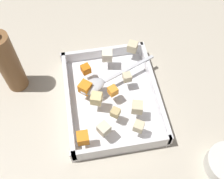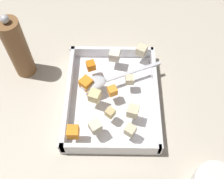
% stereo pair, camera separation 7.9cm
% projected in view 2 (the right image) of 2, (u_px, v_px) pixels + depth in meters
% --- Properties ---
extents(ground_plane, '(4.00, 4.00, 0.00)m').
position_uv_depth(ground_plane, '(111.00, 105.00, 0.84)').
color(ground_plane, '#BCB29E').
extents(baking_dish, '(0.34, 0.27, 0.05)m').
position_uv_depth(baking_dish, '(112.00, 98.00, 0.83)').
color(baking_dish, silver).
rests_on(baking_dish, ground_plane).
extents(carrot_chunk_corner_sw, '(0.03, 0.03, 0.02)m').
position_uv_depth(carrot_chunk_corner_sw, '(112.00, 91.00, 0.79)').
color(carrot_chunk_corner_sw, orange).
rests_on(carrot_chunk_corner_sw, baking_dish).
extents(carrot_chunk_near_spoon, '(0.03, 0.03, 0.03)m').
position_uv_depth(carrot_chunk_near_spoon, '(91.00, 66.00, 0.84)').
color(carrot_chunk_near_spoon, orange).
rests_on(carrot_chunk_near_spoon, baking_dish).
extents(carrot_chunk_mid_right, '(0.04, 0.04, 0.03)m').
position_uv_depth(carrot_chunk_mid_right, '(86.00, 83.00, 0.80)').
color(carrot_chunk_mid_right, orange).
rests_on(carrot_chunk_mid_right, baking_dish).
extents(carrot_chunk_corner_nw, '(0.03, 0.03, 0.03)m').
position_uv_depth(carrot_chunk_corner_nw, '(73.00, 132.00, 0.72)').
color(carrot_chunk_corner_nw, orange).
rests_on(carrot_chunk_corner_nw, baking_dish).
extents(potato_chunk_far_left, '(0.04, 0.04, 0.03)m').
position_uv_depth(potato_chunk_far_left, '(133.00, 111.00, 0.75)').
color(potato_chunk_far_left, beige).
rests_on(potato_chunk_far_left, baking_dish).
extents(potato_chunk_far_right, '(0.04, 0.04, 0.03)m').
position_uv_depth(potato_chunk_far_right, '(130.00, 130.00, 0.72)').
color(potato_chunk_far_right, beige).
rests_on(potato_chunk_far_right, baking_dish).
extents(potato_chunk_under_handle, '(0.04, 0.04, 0.03)m').
position_uv_depth(potato_chunk_under_handle, '(142.00, 50.00, 0.87)').
color(potato_chunk_under_handle, beige).
rests_on(potato_chunk_under_handle, baking_dish).
extents(potato_chunk_heap_side, '(0.03, 0.03, 0.02)m').
position_uv_depth(potato_chunk_heap_side, '(111.00, 113.00, 0.75)').
color(potato_chunk_heap_side, tan).
rests_on(potato_chunk_heap_side, baking_dish).
extents(potato_chunk_front_center, '(0.04, 0.04, 0.03)m').
position_uv_depth(potato_chunk_front_center, '(95.00, 96.00, 0.78)').
color(potato_chunk_front_center, '#E0CC89').
rests_on(potato_chunk_front_center, baking_dish).
extents(potato_chunk_corner_se, '(0.03, 0.03, 0.02)m').
position_uv_depth(potato_chunk_corner_se, '(130.00, 80.00, 0.81)').
color(potato_chunk_corner_se, beige).
rests_on(potato_chunk_corner_se, baking_dish).
extents(parsnip_chunk_mid_left, '(0.04, 0.04, 0.03)m').
position_uv_depth(parsnip_chunk_mid_left, '(115.00, 55.00, 0.85)').
color(parsnip_chunk_mid_left, silver).
rests_on(parsnip_chunk_mid_left, baking_dish).
extents(parsnip_chunk_back_center, '(0.04, 0.04, 0.03)m').
position_uv_depth(parsnip_chunk_back_center, '(95.00, 127.00, 0.72)').
color(parsnip_chunk_back_center, beige).
rests_on(parsnip_chunk_back_center, baking_dish).
extents(serving_spoon, '(0.13, 0.25, 0.02)m').
position_uv_depth(serving_spoon, '(98.00, 82.00, 0.81)').
color(serving_spoon, silver).
rests_on(serving_spoon, baking_dish).
extents(pepper_mill, '(0.06, 0.06, 0.24)m').
position_uv_depth(pepper_mill, '(17.00, 48.00, 0.82)').
color(pepper_mill, brown).
rests_on(pepper_mill, ground_plane).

